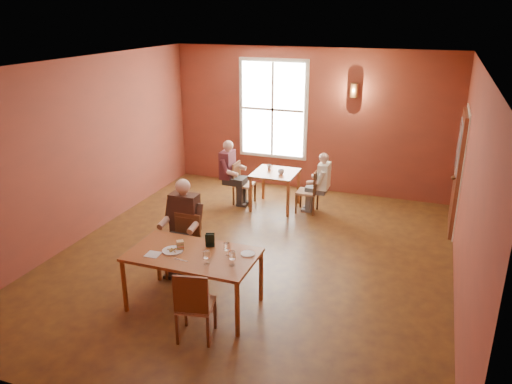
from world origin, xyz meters
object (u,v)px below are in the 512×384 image
(chair_diner_white, at_px, (307,191))
(chair_diner_maroon, at_px, (244,183))
(diner_maroon, at_px, (243,173))
(second_table, at_px, (275,190))
(main_table, at_px, (194,280))
(diner_white, at_px, (309,184))
(chair_empty, at_px, (196,303))
(diner_main, at_px, (181,235))
(chair_diner_main, at_px, (183,248))

(chair_diner_white, relative_size, chair_diner_maroon, 1.01)
(diner_maroon, bearing_deg, second_table, 90.00)
(second_table, height_order, diner_maroon, diner_maroon)
(main_table, bearing_deg, chair_diner_maroon, 101.13)
(diner_white, bearing_deg, chair_diner_maroon, 90.00)
(chair_empty, bearing_deg, second_table, 83.57)
(chair_empty, height_order, chair_diner_white, chair_empty)
(diner_maroon, bearing_deg, diner_white, 90.00)
(main_table, xyz_separation_m, diner_main, (-0.50, 0.62, 0.30))
(diner_main, bearing_deg, chair_diner_main, -90.00)
(diner_main, distance_m, chair_empty, 1.48)
(diner_main, height_order, chair_diner_maroon, diner_main)
(chair_empty, height_order, diner_white, diner_white)
(main_table, bearing_deg, diner_main, 128.88)
(chair_diner_maroon, bearing_deg, main_table, 11.13)
(diner_main, bearing_deg, chair_diner_maroon, -85.78)
(diner_white, relative_size, chair_diner_maroon, 1.36)
(diner_main, height_order, chair_diner_white, diner_main)
(second_table, bearing_deg, chair_diner_white, 0.00)
(second_table, xyz_separation_m, chair_diner_white, (0.65, 0.00, 0.06))
(second_table, distance_m, diner_maroon, 0.73)
(chair_diner_main, distance_m, diner_maroon, 3.06)
(diner_main, bearing_deg, chair_empty, 124.23)
(chair_diner_main, relative_size, chair_diner_maroon, 1.09)
(chair_empty, xyz_separation_m, diner_white, (0.28, 4.29, 0.11))
(chair_empty, bearing_deg, chair_diner_main, 111.79)
(chair_diner_white, distance_m, diner_maroon, 1.35)
(diner_white, distance_m, chair_diner_maroon, 1.34)
(diner_main, bearing_deg, diner_white, -109.73)
(main_table, distance_m, diner_white, 3.75)
(diner_main, height_order, diner_maroon, diner_main)
(diner_main, bearing_deg, main_table, 128.88)
(chair_diner_white, xyz_separation_m, diner_white, (0.03, 0.00, 0.15))
(chair_diner_main, height_order, chair_empty, same)
(chair_diner_main, bearing_deg, chair_empty, 123.58)
(main_table, height_order, diner_white, diner_white)
(diner_main, bearing_deg, chair_diner_white, -109.23)
(diner_maroon, bearing_deg, chair_diner_main, 4.83)
(chair_diner_main, xyz_separation_m, chair_diner_maroon, (-0.23, 3.05, -0.04))
(chair_empty, distance_m, chair_diner_white, 4.30)
(chair_diner_white, distance_m, diner_white, 0.15)
(main_table, distance_m, second_table, 3.70)
(chair_diner_white, bearing_deg, main_table, 171.19)
(chair_diner_main, xyz_separation_m, diner_white, (1.10, 3.05, 0.11))
(diner_main, bearing_deg, diner_maroon, -85.22)
(chair_diner_main, height_order, diner_white, diner_white)
(second_table, relative_size, diner_white, 0.73)
(chair_diner_white, bearing_deg, diner_main, 160.77)
(chair_diner_main, bearing_deg, second_table, -97.91)
(main_table, height_order, chair_diner_white, chair_diner_white)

